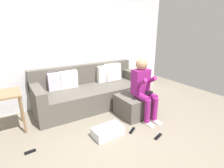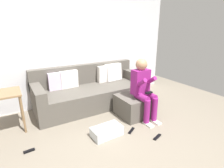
% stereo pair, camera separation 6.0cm
% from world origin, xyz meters
% --- Properties ---
extents(ground_plane, '(6.72, 6.72, 0.00)m').
position_xyz_m(ground_plane, '(0.00, 0.00, 0.00)').
color(ground_plane, slate).
extents(wall_back, '(5.17, 0.10, 2.66)m').
position_xyz_m(wall_back, '(0.00, 2.24, 1.33)').
color(wall_back, silver).
rests_on(wall_back, ground_plane).
extents(couch_sectional, '(2.48, 0.96, 0.89)m').
position_xyz_m(couch_sectional, '(0.22, 1.78, 0.32)').
color(couch_sectional, '#59544C').
rests_on(couch_sectional, ground_plane).
extents(ottoman, '(0.62, 0.63, 0.41)m').
position_xyz_m(ottoman, '(0.74, 0.86, 0.21)').
color(ottoman, '#59544C').
rests_on(ottoman, ground_plane).
extents(person_seated, '(0.34, 0.61, 1.17)m').
position_xyz_m(person_seated, '(0.82, 0.69, 0.65)').
color(person_seated, '#8C1E72').
rests_on(person_seated, ground_plane).
extents(storage_bin, '(0.51, 0.30, 0.16)m').
position_xyz_m(storage_bin, '(-0.09, 0.50, 0.08)').
color(storage_bin, silver).
rests_on(storage_bin, ground_plane).
extents(side_table, '(0.57, 0.53, 0.70)m').
position_xyz_m(side_table, '(-1.50, 1.53, 0.58)').
color(side_table, olive).
rests_on(side_table, ground_plane).
extents(remote_near_ottoman, '(0.20, 0.10, 0.02)m').
position_xyz_m(remote_near_ottoman, '(0.59, 0.02, 0.01)').
color(remote_near_ottoman, black).
rests_on(remote_near_ottoman, ground_plane).
extents(remote_by_storage_bin, '(0.19, 0.14, 0.02)m').
position_xyz_m(remote_by_storage_bin, '(0.34, 0.39, 0.01)').
color(remote_by_storage_bin, black).
rests_on(remote_by_storage_bin, ground_plane).
extents(remote_under_side_table, '(0.16, 0.06, 0.02)m').
position_xyz_m(remote_under_side_table, '(-1.26, 0.73, 0.01)').
color(remote_under_side_table, black).
rests_on(remote_under_side_table, ground_plane).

